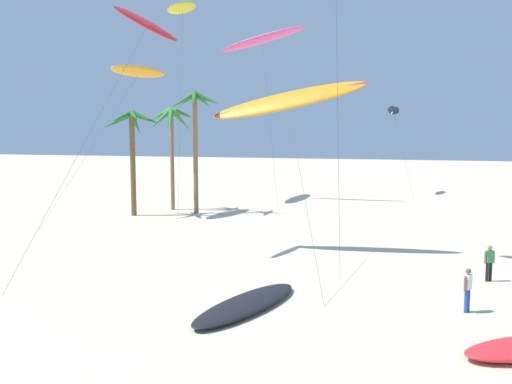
{
  "coord_description": "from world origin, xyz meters",
  "views": [
    {
      "loc": [
        6.16,
        -0.82,
        6.63
      ],
      "look_at": [
        0.28,
        17.2,
        4.6
      ],
      "focal_mm": 36.87,
      "sensor_mm": 36.0,
      "label": 1
    }
  ],
  "objects_px": {
    "flying_kite_7": "(394,110)",
    "palm_tree_0": "(171,126)",
    "flying_kite_5": "(147,25)",
    "palm_tree_1": "(132,129)",
    "person_near_right": "(489,262)",
    "flying_kite_0": "(287,101)",
    "person_near_left": "(468,288)",
    "grounded_kite_1": "(247,304)",
    "flying_kite_10": "(139,72)",
    "palm_tree_2": "(195,117)",
    "flying_kite_8": "(183,8)",
    "flying_kite_3": "(262,39)"
  },
  "relations": [
    {
      "from": "flying_kite_7",
      "to": "palm_tree_0",
      "type": "bearing_deg",
      "value": -131.41
    },
    {
      "from": "flying_kite_5",
      "to": "flying_kite_7",
      "type": "height_order",
      "value": "flying_kite_5"
    },
    {
      "from": "flying_kite_10",
      "to": "grounded_kite_1",
      "type": "distance_m",
      "value": 28.33
    },
    {
      "from": "palm_tree_1",
      "to": "flying_kite_7",
      "type": "height_order",
      "value": "flying_kite_7"
    },
    {
      "from": "palm_tree_0",
      "to": "grounded_kite_1",
      "type": "height_order",
      "value": "palm_tree_0"
    },
    {
      "from": "palm_tree_2",
      "to": "grounded_kite_1",
      "type": "relative_size",
      "value": 1.58
    },
    {
      "from": "grounded_kite_1",
      "to": "flying_kite_7",
      "type": "bearing_deg",
      "value": 86.61
    },
    {
      "from": "flying_kite_10",
      "to": "person_near_left",
      "type": "distance_m",
      "value": 32.11
    },
    {
      "from": "flying_kite_0",
      "to": "flying_kite_5",
      "type": "relative_size",
      "value": 0.75
    },
    {
      "from": "palm_tree_0",
      "to": "flying_kite_5",
      "type": "height_order",
      "value": "flying_kite_5"
    },
    {
      "from": "palm_tree_0",
      "to": "flying_kite_8",
      "type": "height_order",
      "value": "flying_kite_8"
    },
    {
      "from": "flying_kite_0",
      "to": "flying_kite_7",
      "type": "height_order",
      "value": "flying_kite_7"
    },
    {
      "from": "flying_kite_8",
      "to": "person_near_right",
      "type": "relative_size",
      "value": 12.57
    },
    {
      "from": "flying_kite_5",
      "to": "person_near_left",
      "type": "relative_size",
      "value": 8.05
    },
    {
      "from": "flying_kite_8",
      "to": "person_near_right",
      "type": "xyz_separation_m",
      "value": [
        26.78,
        -23.9,
        -18.52
      ]
    },
    {
      "from": "person_near_left",
      "to": "flying_kite_5",
      "type": "bearing_deg",
      "value": 162.46
    },
    {
      "from": "flying_kite_8",
      "to": "flying_kite_10",
      "type": "bearing_deg",
      "value": -83.5
    },
    {
      "from": "flying_kite_0",
      "to": "grounded_kite_1",
      "type": "xyz_separation_m",
      "value": [
        1.12,
        -10.24,
        -8.42
      ]
    },
    {
      "from": "palm_tree_0",
      "to": "person_near_left",
      "type": "xyz_separation_m",
      "value": [
        23.31,
        -21.45,
        -6.61
      ]
    },
    {
      "from": "flying_kite_5",
      "to": "flying_kite_10",
      "type": "relative_size",
      "value": 1.1
    },
    {
      "from": "person_near_right",
      "to": "flying_kite_7",
      "type": "bearing_deg",
      "value": 100.31
    },
    {
      "from": "flying_kite_5",
      "to": "person_near_right",
      "type": "bearing_deg",
      "value": -0.88
    },
    {
      "from": "person_near_right",
      "to": "grounded_kite_1",
      "type": "bearing_deg",
      "value": -143.02
    },
    {
      "from": "flying_kite_8",
      "to": "person_near_right",
      "type": "bearing_deg",
      "value": -41.74
    },
    {
      "from": "flying_kite_3",
      "to": "person_near_right",
      "type": "relative_size",
      "value": 10.48
    },
    {
      "from": "flying_kite_7",
      "to": "flying_kite_3",
      "type": "bearing_deg",
      "value": -137.12
    },
    {
      "from": "person_near_left",
      "to": "person_near_right",
      "type": "bearing_deg",
      "value": 75.66
    },
    {
      "from": "flying_kite_5",
      "to": "grounded_kite_1",
      "type": "distance_m",
      "value": 16.56
    },
    {
      "from": "palm_tree_2",
      "to": "flying_kite_10",
      "type": "xyz_separation_m",
      "value": [
        -3.94,
        -2.24,
        3.64
      ]
    },
    {
      "from": "palm_tree_1",
      "to": "palm_tree_2",
      "type": "height_order",
      "value": "palm_tree_2"
    },
    {
      "from": "palm_tree_2",
      "to": "flying_kite_7",
      "type": "bearing_deg",
      "value": 55.3
    },
    {
      "from": "flying_kite_7",
      "to": "person_near_right",
      "type": "height_order",
      "value": "flying_kite_7"
    },
    {
      "from": "flying_kite_3",
      "to": "flying_kite_10",
      "type": "bearing_deg",
      "value": -118.17
    },
    {
      "from": "flying_kite_5",
      "to": "flying_kite_10",
      "type": "height_order",
      "value": "flying_kite_5"
    },
    {
      "from": "palm_tree_2",
      "to": "grounded_kite_1",
      "type": "xyz_separation_m",
      "value": [
        12.32,
        -22.29,
        -8.03
      ]
    },
    {
      "from": "palm_tree_1",
      "to": "person_near_right",
      "type": "xyz_separation_m",
      "value": [
        26.0,
        -12.47,
        -6.24
      ]
    },
    {
      "from": "flying_kite_7",
      "to": "grounded_kite_1",
      "type": "relative_size",
      "value": 1.58
    },
    {
      "from": "flying_kite_0",
      "to": "flying_kite_3",
      "type": "bearing_deg",
      "value": 110.79
    },
    {
      "from": "flying_kite_5",
      "to": "palm_tree_0",
      "type": "bearing_deg",
      "value": 113.41
    },
    {
      "from": "palm_tree_0",
      "to": "flying_kite_5",
      "type": "bearing_deg",
      "value": -66.59
    },
    {
      "from": "flying_kite_7",
      "to": "person_near_left",
      "type": "relative_size",
      "value": 6.17
    },
    {
      "from": "flying_kite_10",
      "to": "person_near_left",
      "type": "relative_size",
      "value": 7.31
    },
    {
      "from": "flying_kite_5",
      "to": "flying_kite_8",
      "type": "bearing_deg",
      "value": 111.47
    },
    {
      "from": "flying_kite_5",
      "to": "palm_tree_1",
      "type": "bearing_deg",
      "value": 124.89
    },
    {
      "from": "flying_kite_10",
      "to": "flying_kite_3",
      "type": "bearing_deg",
      "value": 61.83
    },
    {
      "from": "grounded_kite_1",
      "to": "flying_kite_10",
      "type": "bearing_deg",
      "value": 129.03
    },
    {
      "from": "flying_kite_10",
      "to": "person_near_right",
      "type": "xyz_separation_m",
      "value": [
        25.55,
        -13.05,
        -10.93
      ]
    },
    {
      "from": "flying_kite_5",
      "to": "flying_kite_8",
      "type": "distance_m",
      "value": 26.29
    },
    {
      "from": "person_near_right",
      "to": "palm_tree_0",
      "type": "bearing_deg",
      "value": 145.96
    },
    {
      "from": "flying_kite_5",
      "to": "person_near_right",
      "type": "xyz_separation_m",
      "value": [
        17.49,
        -0.27,
        -11.68
      ]
    }
  ]
}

